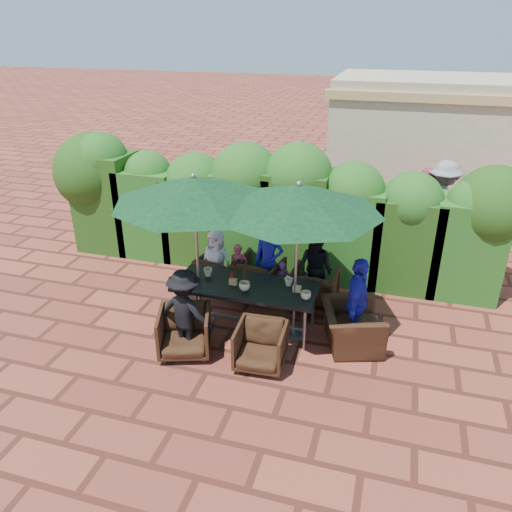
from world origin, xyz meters
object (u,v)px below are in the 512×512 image
(chair_far_left, at_px, (220,271))
(chair_far_right, at_px, (314,287))
(umbrella_left, at_px, (194,190))
(dining_table, at_px, (246,289))
(chair_far_mid, at_px, (259,276))
(chair_near_right, at_px, (261,344))
(chair_end_right, at_px, (352,320))
(umbrella_right, at_px, (298,199))
(chair_near_left, at_px, (184,330))

(chair_far_left, height_order, chair_far_right, chair_far_right)
(umbrella_left, bearing_deg, dining_table, 4.00)
(dining_table, distance_m, chair_far_left, 1.35)
(chair_far_mid, xyz_separation_m, chair_near_right, (0.58, -1.89, -0.04))
(chair_far_mid, bearing_deg, dining_table, 104.29)
(chair_end_right, bearing_deg, chair_far_right, 20.93)
(umbrella_right, distance_m, chair_far_left, 2.64)
(chair_near_right, bearing_deg, umbrella_left, 143.32)
(chair_far_right, bearing_deg, chair_near_right, 79.47)
(chair_far_mid, relative_size, chair_near_left, 1.03)
(dining_table, height_order, chair_far_right, chair_far_right)
(chair_far_right, distance_m, chair_near_left, 2.37)
(chair_far_mid, distance_m, chair_near_right, 1.97)
(dining_table, relative_size, chair_end_right, 2.28)
(umbrella_right, xyz_separation_m, chair_far_mid, (-0.85, 1.01, -1.83))
(dining_table, xyz_separation_m, chair_far_right, (0.91, 0.89, -0.29))
(umbrella_right, height_order, chair_near_right, umbrella_right)
(umbrella_left, height_order, umbrella_right, same)
(umbrella_right, distance_m, chair_far_right, 2.04)
(umbrella_left, bearing_deg, chair_near_right, -33.44)
(chair_near_left, relative_size, chair_end_right, 0.78)
(umbrella_left, xyz_separation_m, chair_far_mid, (0.67, 1.07, -1.83))
(dining_table, bearing_deg, chair_end_right, -0.57)
(umbrella_right, relative_size, chair_near_left, 3.28)
(chair_far_right, bearing_deg, chair_far_left, -1.55)
(chair_far_mid, bearing_deg, chair_far_right, -177.46)
(chair_far_left, xyz_separation_m, chair_end_right, (2.46, -1.04, 0.06))
(chair_near_left, bearing_deg, umbrella_right, 13.62)
(chair_far_left, height_order, chair_end_right, chair_end_right)
(chair_far_left, relative_size, chair_end_right, 0.75)
(chair_far_left, xyz_separation_m, chair_near_right, (1.31, -1.90, -0.01))
(chair_far_mid, height_order, chair_far_right, chair_far_mid)
(chair_near_right, relative_size, chair_end_right, 0.73)
(chair_far_left, height_order, chair_near_right, chair_far_left)
(umbrella_left, xyz_separation_m, chair_near_right, (1.24, -0.82, -1.86))
(chair_near_left, bearing_deg, chair_end_right, 2.25)
(dining_table, relative_size, chair_near_left, 2.92)
(umbrella_right, xyz_separation_m, chair_far_left, (-1.58, 1.02, -1.85))
(umbrella_right, relative_size, chair_far_mid, 3.20)
(dining_table, height_order, chair_near_right, dining_table)
(chair_far_left, bearing_deg, chair_end_right, 168.76)
(chair_near_right, bearing_deg, chair_end_right, 33.35)
(chair_far_right, height_order, chair_end_right, chair_end_right)
(chair_near_right, bearing_deg, chair_far_right, 73.38)
(chair_near_right, distance_m, chair_end_right, 1.44)
(dining_table, distance_m, umbrella_right, 1.72)
(chair_far_left, bearing_deg, dining_table, 140.31)
(chair_far_left, distance_m, chair_end_right, 2.67)
(umbrella_right, bearing_deg, chair_near_right, -107.54)
(chair_far_right, xyz_separation_m, chair_near_right, (-0.42, -1.77, -0.04))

